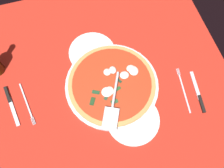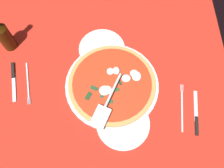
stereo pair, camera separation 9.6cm
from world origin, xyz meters
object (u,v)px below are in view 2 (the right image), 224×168
dinner_plate_right (123,123)px  beer_bottle (3,34)px  dinner_plate_left (102,49)px  pizza (112,84)px  pizza_server (107,103)px  place_setting_far (189,112)px  place_setting_near (20,81)px

dinner_plate_right → beer_bottle: 61.27cm
dinner_plate_left → beer_bottle: (-2.97, -40.53, 8.60)cm
dinner_plate_right → pizza: (-16.08, -3.62, 1.53)cm
dinner_plate_left → pizza_server: size_ratio=0.88×
dinner_plate_right → beer_bottle: beer_bottle is taller
dinner_plate_right → pizza: size_ratio=0.58×
dinner_plate_left → place_setting_far: size_ratio=0.90×
pizza_server → beer_bottle: (-29.56, -42.27, 4.68)cm
dinner_plate_left → pizza: bearing=13.3°
place_setting_far → beer_bottle: bearing=73.8°
dinner_plate_left → beer_bottle: size_ratio=0.83×
dinner_plate_right → pizza_server: bearing=-139.7°
dinner_plate_left → dinner_plate_right: same height
dinner_plate_left → beer_bottle: bearing=-94.2°
dinner_plate_left → dinner_plate_right: 34.60cm
pizza_server → place_setting_far: pizza_server is taller
dinner_plate_left → place_setting_near: bearing=-67.1°
dinner_plate_left → dinner_plate_right: (33.72, 7.78, 0.00)cm
pizza → place_setting_far: size_ratio=1.58×
dinner_plate_left → beer_bottle: beer_bottle is taller
pizza → pizza_server: (8.96, -2.42, 2.39)cm
pizza_server → place_setting_far: bearing=109.4°
dinner_plate_left → pizza_server: bearing=3.7°
dinner_plate_right → pizza_server: pizza_server is taller
dinner_plate_right → pizza: bearing=-167.3°
pizza → place_setting_near: (-3.15, -38.39, -1.68)cm
pizza_server → place_setting_near: (-12.10, -35.97, -4.07)cm
dinner_plate_left → beer_bottle: 41.54cm
dinner_plate_left → dinner_plate_right: size_ratio=0.98×
place_setting_far → place_setting_near: bearing=84.9°
dinner_plate_right → beer_bottle: size_ratio=0.85×
dinner_plate_left → pizza: 18.19cm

